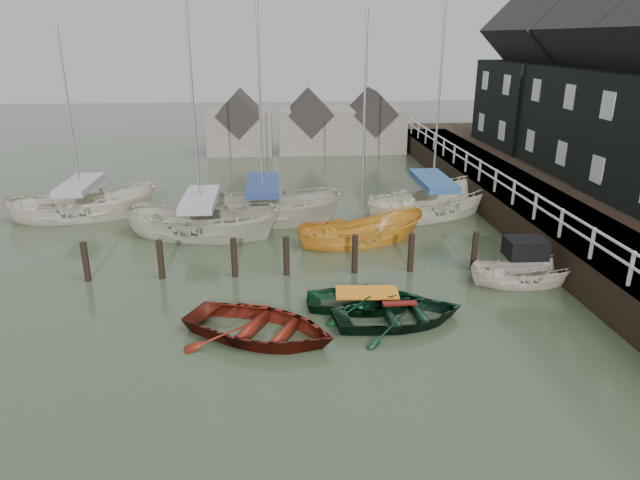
{
  "coord_description": "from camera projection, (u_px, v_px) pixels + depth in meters",
  "views": [
    {
      "loc": [
        -1.45,
        -15.5,
        7.88
      ],
      "look_at": [
        -0.06,
        2.6,
        1.4
      ],
      "focal_mm": 32.0,
      "sensor_mm": 36.0,
      "label": 1
    }
  ],
  "objects": [
    {
      "name": "sailboat_d",
      "position": [
        431.0,
        213.0,
        26.83
      ],
      "size": [
        7.56,
        5.23,
        12.66
      ],
      "rotation": [
        0.0,
        0.0,
        1.97
      ],
      "color": "beige",
      "rests_on": "ground"
    },
    {
      "name": "mooring_pilings",
      "position": [
        289.0,
        261.0,
        19.87
      ],
      "size": [
        13.72,
        0.22,
        1.8
      ],
      "color": "black",
      "rests_on": "ground"
    },
    {
      "name": "far_sheds",
      "position": [
        307.0,
        125.0,
        41.16
      ],
      "size": [
        14.0,
        4.08,
        4.39
      ],
      "color": "#665B51",
      "rests_on": "ground"
    },
    {
      "name": "rowboat_green",
      "position": [
        366.0,
        307.0,
        17.59
      ],
      "size": [
        3.86,
        2.89,
        0.76
      ],
      "primitive_type": "imported",
      "rotation": [
        0.0,
        0.0,
        1.49
      ],
      "color": "black",
      "rests_on": "ground"
    },
    {
      "name": "sailboat_a",
      "position": [
        203.0,
        233.0,
        24.04
      ],
      "size": [
        7.14,
        4.11,
        11.81
      ],
      "rotation": [
        0.0,
        0.0,
        1.32
      ],
      "color": "#BEB8A2",
      "rests_on": "ground"
    },
    {
      "name": "sailboat_e",
      "position": [
        84.0,
        216.0,
        26.46
      ],
      "size": [
        6.95,
        3.55,
        9.68
      ],
      "rotation": [
        0.0,
        0.0,
        1.74
      ],
      "color": "beige",
      "rests_on": "ground"
    },
    {
      "name": "pier",
      "position": [
        507.0,
        197.0,
        27.14
      ],
      "size": [
        3.04,
        32.0,
        2.7
      ],
      "color": "black",
      "rests_on": "ground"
    },
    {
      "name": "sailboat_b",
      "position": [
        264.0,
        219.0,
        25.97
      ],
      "size": [
        7.51,
        3.95,
        11.8
      ],
      "rotation": [
        0.0,
        0.0,
        1.39
      ],
      "color": "#BAB39F",
      "rests_on": "ground"
    },
    {
      "name": "ground",
      "position": [
        328.0,
        312.0,
        17.3
      ],
      "size": [
        120.0,
        120.0,
        0.0
      ],
      "primitive_type": "plane",
      "color": "#2E3924",
      "rests_on": "ground"
    },
    {
      "name": "rowboat_red",
      "position": [
        260.0,
        337.0,
        15.86
      ],
      "size": [
        5.32,
        4.75,
        0.91
      ],
      "primitive_type": "imported",
      "rotation": [
        0.0,
        0.0,
        1.11
      ],
      "color": "#5D180D",
      "rests_on": "ground"
    },
    {
      "name": "land_strip",
      "position": [
        616.0,
        208.0,
        27.78
      ],
      "size": [
        14.0,
        38.0,
        1.5
      ],
      "primitive_type": "cube",
      "color": "black",
      "rests_on": "ground"
    },
    {
      "name": "sailboat_c",
      "position": [
        361.0,
        241.0,
        23.3
      ],
      "size": [
        5.79,
        3.37,
        9.94
      ],
      "rotation": [
        0.0,
        0.0,
        1.83
      ],
      "color": "orange",
      "rests_on": "ground"
    },
    {
      "name": "motorboat",
      "position": [
        524.0,
        280.0,
        19.29
      ],
      "size": [
        3.82,
        1.51,
        2.27
      ],
      "rotation": [
        0.0,
        0.0,
        1.55
      ],
      "color": "beige",
      "rests_on": "ground"
    },
    {
      "name": "rowboat_dkgreen",
      "position": [
        399.0,
        322.0,
        16.68
      ],
      "size": [
        4.28,
        3.31,
        0.82
      ],
      "primitive_type": "imported",
      "rotation": [
        0.0,
        0.0,
        1.7
      ],
      "color": "black",
      "rests_on": "ground"
    }
  ]
}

